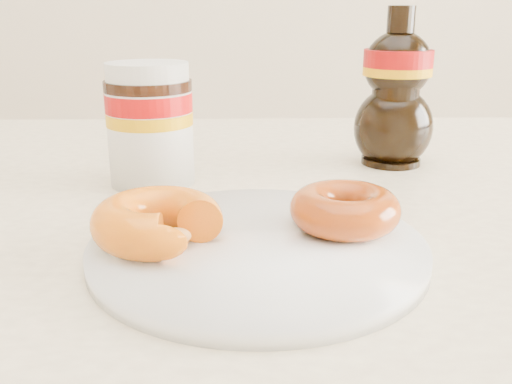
{
  "coord_description": "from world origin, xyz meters",
  "views": [
    {
      "loc": [
        -0.05,
        -0.41,
        0.93
      ],
      "look_at": [
        -0.04,
        0.04,
        0.79
      ],
      "focal_mm": 40.0,
      "sensor_mm": 36.0,
      "label": 1
    }
  ],
  "objects_px": {
    "dining_table": "(294,285)",
    "donut_bitten": "(158,221)",
    "donut_whole": "(345,209)",
    "dark_jar": "(139,149)",
    "plate": "(258,248)",
    "syrup_bottle": "(396,88)",
    "nutella_jar": "(150,119)"
  },
  "relations": [
    {
      "from": "dining_table",
      "to": "donut_bitten",
      "type": "distance_m",
      "value": 0.2
    },
    {
      "from": "donut_whole",
      "to": "dark_jar",
      "type": "xyz_separation_m",
      "value": [
        -0.19,
        0.16,
        0.01
      ]
    },
    {
      "from": "plate",
      "to": "donut_whole",
      "type": "xyz_separation_m",
      "value": [
        0.07,
        0.03,
        0.02
      ]
    },
    {
      "from": "donut_whole",
      "to": "syrup_bottle",
      "type": "xyz_separation_m",
      "value": [
        0.1,
        0.24,
        0.06
      ]
    },
    {
      "from": "dark_jar",
      "to": "syrup_bottle",
      "type": "bearing_deg",
      "value": 15.24
    },
    {
      "from": "donut_bitten",
      "to": "syrup_bottle",
      "type": "relative_size",
      "value": 0.54
    },
    {
      "from": "dining_table",
      "to": "donut_bitten",
      "type": "xyz_separation_m",
      "value": [
        -0.11,
        -0.11,
        0.11
      ]
    },
    {
      "from": "nutella_jar",
      "to": "syrup_bottle",
      "type": "relative_size",
      "value": 0.7
    },
    {
      "from": "dining_table",
      "to": "plate",
      "type": "xyz_separation_m",
      "value": [
        -0.04,
        -0.11,
        0.09
      ]
    },
    {
      "from": "syrup_bottle",
      "to": "dark_jar",
      "type": "height_order",
      "value": "syrup_bottle"
    },
    {
      "from": "donut_bitten",
      "to": "syrup_bottle",
      "type": "bearing_deg",
      "value": 46.93
    },
    {
      "from": "plate",
      "to": "dark_jar",
      "type": "height_order",
      "value": "dark_jar"
    },
    {
      "from": "syrup_bottle",
      "to": "nutella_jar",
      "type": "bearing_deg",
      "value": -165.6
    },
    {
      "from": "donut_bitten",
      "to": "nutella_jar",
      "type": "bearing_deg",
      "value": 98.88
    },
    {
      "from": "syrup_bottle",
      "to": "dark_jar",
      "type": "distance_m",
      "value": 0.3
    },
    {
      "from": "donut_bitten",
      "to": "dark_jar",
      "type": "xyz_separation_m",
      "value": [
        -0.05,
        0.19,
        0.01
      ]
    },
    {
      "from": "donut_whole",
      "to": "plate",
      "type": "bearing_deg",
      "value": -160.19
    },
    {
      "from": "dining_table",
      "to": "dark_jar",
      "type": "bearing_deg",
      "value": 154.64
    },
    {
      "from": "syrup_bottle",
      "to": "donut_whole",
      "type": "bearing_deg",
      "value": -112.39
    },
    {
      "from": "dining_table",
      "to": "syrup_bottle",
      "type": "distance_m",
      "value": 0.27
    },
    {
      "from": "donut_whole",
      "to": "nutella_jar",
      "type": "distance_m",
      "value": 0.25
    },
    {
      "from": "plate",
      "to": "donut_bitten",
      "type": "distance_m",
      "value": 0.08
    },
    {
      "from": "dining_table",
      "to": "dark_jar",
      "type": "distance_m",
      "value": 0.21
    },
    {
      "from": "nutella_jar",
      "to": "dark_jar",
      "type": "distance_m",
      "value": 0.03
    },
    {
      "from": "syrup_bottle",
      "to": "dark_jar",
      "type": "bearing_deg",
      "value": -164.76
    },
    {
      "from": "donut_whole",
      "to": "nutella_jar",
      "type": "height_order",
      "value": "nutella_jar"
    },
    {
      "from": "donut_bitten",
      "to": "syrup_bottle",
      "type": "xyz_separation_m",
      "value": [
        0.24,
        0.27,
        0.06
      ]
    },
    {
      "from": "plate",
      "to": "dark_jar",
      "type": "relative_size",
      "value": 3.2
    },
    {
      "from": "dining_table",
      "to": "donut_whole",
      "type": "height_order",
      "value": "donut_whole"
    },
    {
      "from": "dark_jar",
      "to": "donut_whole",
      "type": "bearing_deg",
      "value": -40.38
    },
    {
      "from": "dining_table",
      "to": "donut_whole",
      "type": "bearing_deg",
      "value": -70.36
    },
    {
      "from": "donut_bitten",
      "to": "donut_whole",
      "type": "bearing_deg",
      "value": 9.75
    }
  ]
}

